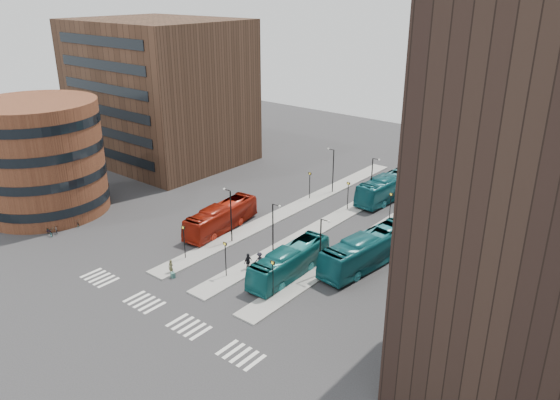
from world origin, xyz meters
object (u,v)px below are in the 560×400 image
Objects in this scene: red_bus at (221,218)px; commuter_c at (259,259)px; teal_bus_d at (461,187)px; bicycle_mid at (56,229)px; traveller at (171,267)px; commuter_b at (248,262)px; bicycle_far at (76,222)px; teal_bus_c at (367,250)px; bicycle_near at (49,231)px; teal_bus_a at (290,262)px; commuter_a at (195,237)px; teal_bus_b at (389,187)px; suitcase at (173,275)px.

red_bus reaches higher than commuter_c.
teal_bus_d is 51.56m from bicycle_mid.
commuter_c is at bearing 37.80° from traveller.
commuter_b is 1.15× the size of commuter_c.
bicycle_far is at bearing -131.75° from teal_bus_d.
teal_bus_c reaches higher than commuter_c.
teal_bus_d reaches higher than bicycle_far.
bicycle_mid is 0.94× the size of bicycle_far.
teal_bus_c is at bearing -56.25° from bicycle_near.
bicycle_far is at bearing 23.02° from bicycle_mid.
teal_bus_d is 7.37× the size of bicycle_mid.
teal_bus_c is 36.25m from bicycle_near.
teal_bus_a is 0.86× the size of teal_bus_c.
bicycle_far is at bearing 6.09° from bicycle_near.
commuter_b is at bearing -174.75° from commuter_a.
commuter_a is at bearing -64.48° from bicycle_far.
teal_bus_b is at bearing -101.53° from commuter_a.
teal_bus_d is (13.46, 38.67, 1.37)m from suitcase.
traveller is at bearing 134.95° from commuter_b.
commuter_a is 8.85m from commuter_c.
traveller is at bearing -86.42° from bicycle_far.
bicycle_far is (-14.89, -5.59, -0.49)m from commuter_a.
teal_bus_c reaches higher than bicycle_mid.
traveller reaches higher than bicycle_far.
commuter_b is 1.15× the size of bicycle_mid.
commuter_b is (-3.91, -1.80, -0.58)m from teal_bus_a.
bicycle_mid reaches higher than suitcase.
teal_bus_c is 1.06× the size of teal_bus_d.
commuter_a reaches higher than bicycle_far.
suitcase is at bearing -140.26° from teal_bus_a.
bicycle_far is (-24.72, -31.43, -1.27)m from teal_bus_b.
red_bus is 7.30× the size of traveller.
commuter_a is at bearing 105.24° from traveller.
suitcase is 0.04× the size of teal_bus_b.
commuter_c reaches higher than bicycle_far.
teal_bus_b is at bearing -3.03° from commuter_b.
teal_bus_b is 6.58× the size of commuter_a.
suitcase is 7.51m from commuter_b.
bicycle_far is at bearing -125.17° from teal_bus_b.
traveller reaches higher than bicycle_near.
commuter_a is 1.17× the size of bicycle_mid.
commuter_c is at bearing -173.63° from teal_bus_a.
bicycle_far is at bearing -167.65° from suitcase.
bicycle_near is (-17.87, -2.96, -0.28)m from traveller.
teal_bus_a is 0.87× the size of teal_bus_b.
bicycle_near is (-32.09, -16.81, -1.26)m from teal_bus_c.
commuter_a is (-17.19, -32.24, -0.70)m from teal_bus_d.
commuter_c is (5.10, 7.13, 0.52)m from suitcase.
commuter_a is 1.18× the size of commuter_c.
commuter_c is (-3.51, -0.51, -0.71)m from teal_bus_a.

